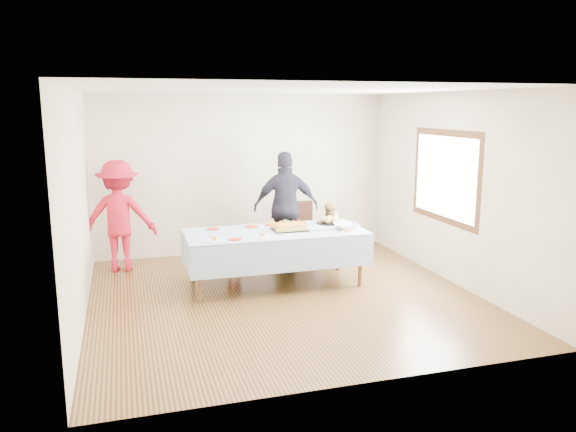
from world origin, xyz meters
name	(u,v)px	position (x,y,z in m)	size (l,w,h in m)	color
ground	(284,296)	(0.00, 0.00, 0.00)	(5.00, 5.00, 0.00)	#412412
room_walls	(288,164)	(0.05, 0.00, 1.77)	(5.04, 5.04, 2.72)	#BDB49B
party_table	(275,235)	(0.03, 0.53, 0.72)	(2.50, 1.10, 0.78)	brown
birthday_cake	(290,227)	(0.24, 0.54, 0.82)	(0.49, 0.38, 0.09)	black
rolls_tray	(329,220)	(0.92, 0.80, 0.83)	(0.36, 0.36, 0.11)	black
punch_bowl	(346,226)	(1.03, 0.36, 0.82)	(0.35, 0.35, 0.09)	silver
party_hat	(336,216)	(1.10, 0.96, 0.86)	(0.09, 0.09, 0.15)	white
fork_pile	(318,228)	(0.61, 0.39, 0.81)	(0.24, 0.18, 0.07)	white
plate_red_far_a	(213,229)	(-0.79, 0.89, 0.79)	(0.18, 0.18, 0.01)	red
plate_red_far_b	(251,227)	(-0.24, 0.88, 0.79)	(0.18, 0.18, 0.01)	red
plate_red_far_c	(270,225)	(0.06, 0.93, 0.79)	(0.17, 0.17, 0.01)	red
plate_red_far_d	(299,223)	(0.50, 0.93, 0.79)	(0.20, 0.20, 0.01)	red
plate_red_near	(235,239)	(-0.61, 0.18, 0.79)	(0.17, 0.17, 0.01)	red
plate_white_left	(214,241)	(-0.89, 0.19, 0.79)	(0.22, 0.22, 0.01)	white
plate_white_mid	(262,237)	(-0.24, 0.23, 0.79)	(0.21, 0.21, 0.01)	white
plate_white_right	(347,233)	(0.95, 0.13, 0.79)	(0.22, 0.22, 0.01)	white
dining_chair	(304,223)	(1.03, 2.27, 0.48)	(0.40, 0.40, 0.86)	black
toddler_left	(233,249)	(-0.46, 1.20, 0.38)	(0.28, 0.18, 0.77)	red
toddler_mid	(286,246)	(0.34, 1.07, 0.41)	(0.40, 0.26, 0.81)	#246E3E
toddler_right	(328,232)	(1.19, 1.53, 0.48)	(0.47, 0.36, 0.96)	tan
adult_left	(119,216)	(-2.06, 1.89, 0.85)	(1.10, 0.63, 1.70)	red
adult_right	(286,207)	(0.53, 1.70, 0.89)	(1.05, 0.44, 1.79)	#282736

